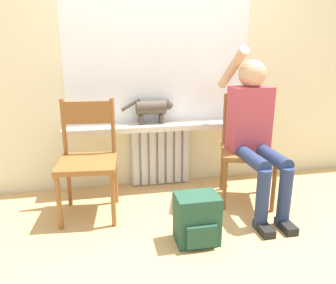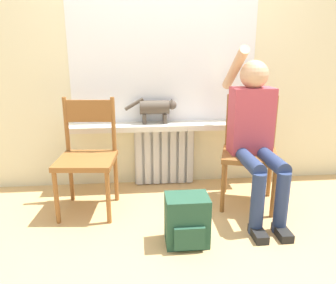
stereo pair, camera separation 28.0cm
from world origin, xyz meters
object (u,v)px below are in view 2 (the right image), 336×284
cat (156,108)px  backpack (187,220)px  chair_right (250,150)px  chair_left (87,155)px  person (255,129)px

cat → backpack: cat is taller
chair_right → cat: size_ratio=1.91×
chair_left → cat: chair_left is taller
person → chair_right: bearing=83.9°
chair_left → chair_right: same height
chair_left → backpack: 0.99m
chair_right → chair_left: bearing=-162.1°
chair_right → backpack: (-0.62, -0.59, -0.31)m
person → cat: person is taller
chair_right → cat: 0.93m
chair_right → person: bearing=-78.2°
person → backpack: (-0.61, -0.46, -0.52)m
chair_right → person: size_ratio=0.69×
person → backpack: bearing=-143.2°
cat → backpack: 1.19m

